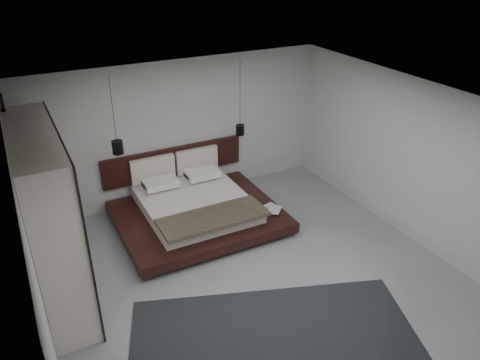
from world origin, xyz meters
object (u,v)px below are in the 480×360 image
bed (195,207)px  wardrobe (49,219)px  pendant_left (118,147)px  lattice_screen (20,178)px  pendant_right (240,130)px

bed → wardrobe: wardrobe is taller
bed → pendant_left: (-1.19, 0.47, 1.27)m
lattice_screen → wardrobe: lattice_screen is taller
lattice_screen → bed: 3.01m
pendant_right → wardrobe: 3.98m
wardrobe → bed: bearing=20.2°
bed → pendant_right: 1.73m
pendant_left → wardrobe: 1.96m
pendant_right → wardrobe: (-3.72, -1.40, -0.19)m
bed → pendant_left: 1.80m
pendant_left → pendant_right: size_ratio=0.94×
pendant_right → lattice_screen: bearing=178.8°
pendant_right → bed: bearing=-158.6°
lattice_screen → wardrobe: bearing=-80.3°
lattice_screen → wardrobe: size_ratio=0.99×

